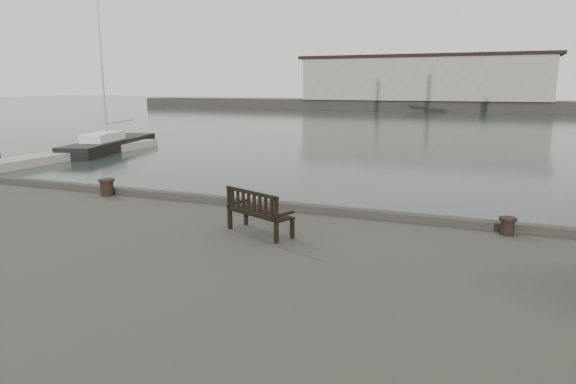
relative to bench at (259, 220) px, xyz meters
name	(u,v)px	position (x,y,z in m)	size (l,w,h in m)	color
ground	(249,260)	(-1.45, 2.39, -1.86)	(400.00, 400.00, 0.00)	black
pontoon	(21,162)	(-21.45, 12.39, -1.61)	(2.00, 24.00, 0.50)	#9B998F
breakwater	(440,88)	(-6.01, 94.39, 2.44)	(140.00, 9.50, 12.20)	#383530
bench	(259,220)	(0.00, 0.00, 0.00)	(1.70, 1.15, 0.93)	black
bollard_left	(107,187)	(-5.73, 1.89, -0.06)	(0.46, 0.46, 0.48)	black
bollard_right	(507,226)	(4.91, 1.89, -0.11)	(0.36, 0.36, 0.38)	black
yacht_b	(111,147)	(-21.86, 20.63, -1.61)	(5.15, 11.37, 14.54)	black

